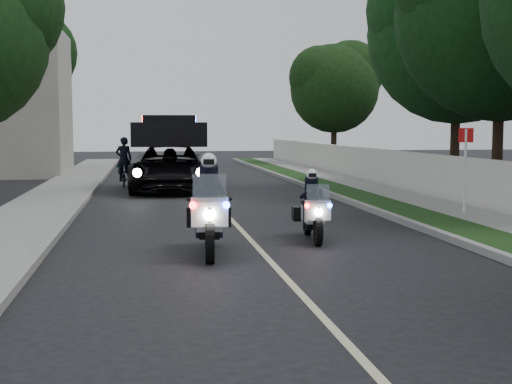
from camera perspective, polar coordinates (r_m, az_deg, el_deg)
The scene contains 18 objects.
ground at distance 10.46m, azimuth 3.25°, elevation -7.86°, with size 120.00×120.00×0.00m, color black.
curb_right at distance 21.04m, azimuth 8.43°, elevation -1.05°, with size 0.20×60.00×0.15m, color gray.
grass_verge at distance 21.26m, azimuth 10.23°, elevation -1.00°, with size 1.20×60.00×0.16m, color #193814.
sidewalk_right at distance 21.72m, azimuth 13.47°, elevation -0.93°, with size 1.40×60.00×0.16m, color gray.
property_wall at distance 22.06m, azimuth 15.91°, elevation 0.86°, with size 0.22×60.00×1.50m, color beige.
curb_left at distance 20.18m, azimuth -14.40°, elevation -1.43°, with size 0.20×60.00×0.15m, color gray.
sidewalk_left at distance 20.31m, azimuth -17.49°, elevation -1.45°, with size 2.00×60.00×0.16m, color gray.
lane_marking at distance 20.21m, azimuth -2.74°, elevation -1.46°, with size 0.12×50.00×0.01m, color #BFB78C.
police_moto_left at distance 13.31m, azimuth -3.80°, elevation -5.01°, with size 0.78×2.23×1.90m, color white, non-canonical shape.
police_moto_right at distance 14.94m, azimuth 4.58°, elevation -3.88°, with size 0.62×1.77×1.50m, color silver, non-canonical shape.
police_suv at distance 26.51m, azimuth -6.97°, elevation 0.11°, with size 2.86×6.17×3.00m, color black.
bicycle at distance 28.72m, azimuth -10.64°, elevation 0.45°, with size 0.53×1.53×0.80m, color black.
cyclist at distance 28.72m, azimuth -10.64°, elevation 0.45°, with size 0.64×0.43×1.78m, color black.
sign_post at distance 19.06m, azimuth 16.50°, elevation -2.09°, with size 0.38×0.38×2.43m, color red, non-canonical shape.
tree_right_c at distance 25.30m, azimuth 18.89°, elevation -0.39°, with size 7.09×7.09×11.82m, color #103511, non-canonical shape.
tree_right_d at distance 28.71m, azimuth 15.75°, elevation 0.34°, with size 6.94×6.94×11.57m, color #153F15, non-canonical shape.
tree_right_e at distance 44.77m, azimuth 6.31°, elevation 2.22°, with size 5.58×5.58×9.29m, color #163511, non-canonical shape.
tree_left_far at distance 40.12m, azimuth -19.15°, elevation 1.60°, with size 6.16×6.16×10.27m, color #123410, non-canonical shape.
Camera 1 is at (-2.16, -9.95, 2.38)m, focal length 49.30 mm.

